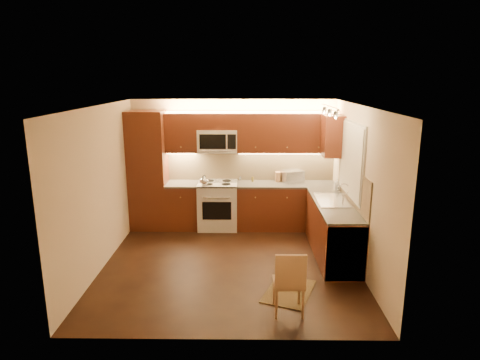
{
  "coord_description": "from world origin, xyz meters",
  "views": [
    {
      "loc": [
        0.23,
        -6.2,
        2.91
      ],
      "look_at": [
        0.15,
        0.55,
        1.25
      ],
      "focal_mm": 31.3,
      "sensor_mm": 36.0,
      "label": 1
    }
  ],
  "objects_px": {
    "stove": "(218,205)",
    "toaster_oven": "(292,176)",
    "microwave": "(218,141)",
    "knife_block": "(278,177)",
    "sink": "(332,196)",
    "dining_chair": "(289,281)",
    "kettle": "(204,180)",
    "soap_bottle": "(337,184)"
  },
  "relations": [
    {
      "from": "knife_block",
      "to": "sink",
      "type": "bearing_deg",
      "value": -61.82
    },
    {
      "from": "stove",
      "to": "knife_block",
      "type": "xyz_separation_m",
      "value": [
        1.18,
        0.19,
        0.54
      ]
    },
    {
      "from": "stove",
      "to": "toaster_oven",
      "type": "height_order",
      "value": "toaster_oven"
    },
    {
      "from": "microwave",
      "to": "knife_block",
      "type": "height_order",
      "value": "microwave"
    },
    {
      "from": "microwave",
      "to": "kettle",
      "type": "xyz_separation_m",
      "value": [
        -0.24,
        -0.36,
        -0.7
      ]
    },
    {
      "from": "stove",
      "to": "dining_chair",
      "type": "xyz_separation_m",
      "value": [
        1.08,
        -3.08,
        -0.03
      ]
    },
    {
      "from": "knife_block",
      "to": "soap_bottle",
      "type": "distance_m",
      "value": 1.21
    },
    {
      "from": "microwave",
      "to": "kettle",
      "type": "relative_size",
      "value": 3.66
    },
    {
      "from": "kettle",
      "to": "stove",
      "type": "bearing_deg",
      "value": 66.87
    },
    {
      "from": "sink",
      "to": "dining_chair",
      "type": "relative_size",
      "value": 1.0
    },
    {
      "from": "stove",
      "to": "toaster_oven",
      "type": "relative_size",
      "value": 2.31
    },
    {
      "from": "sink",
      "to": "knife_block",
      "type": "distance_m",
      "value": 1.55
    },
    {
      "from": "sink",
      "to": "kettle",
      "type": "height_order",
      "value": "kettle"
    },
    {
      "from": "stove",
      "to": "microwave",
      "type": "distance_m",
      "value": 1.27
    },
    {
      "from": "stove",
      "to": "soap_bottle",
      "type": "height_order",
      "value": "soap_bottle"
    },
    {
      "from": "sink",
      "to": "toaster_oven",
      "type": "distance_m",
      "value": 1.37
    },
    {
      "from": "stove",
      "to": "microwave",
      "type": "bearing_deg",
      "value": 90.0
    },
    {
      "from": "microwave",
      "to": "sink",
      "type": "distance_m",
      "value": 2.48
    },
    {
      "from": "sink",
      "to": "toaster_oven",
      "type": "height_order",
      "value": "toaster_oven"
    },
    {
      "from": "stove",
      "to": "microwave",
      "type": "relative_size",
      "value": 1.21
    },
    {
      "from": "knife_block",
      "to": "stove",
      "type": "bearing_deg",
      "value": -174.9
    },
    {
      "from": "microwave",
      "to": "soap_bottle",
      "type": "relative_size",
      "value": 3.6
    },
    {
      "from": "microwave",
      "to": "dining_chair",
      "type": "relative_size",
      "value": 0.88
    },
    {
      "from": "stove",
      "to": "kettle",
      "type": "height_order",
      "value": "kettle"
    },
    {
      "from": "microwave",
      "to": "sink",
      "type": "bearing_deg",
      "value": -32.21
    },
    {
      "from": "sink",
      "to": "dining_chair",
      "type": "xyz_separation_m",
      "value": [
        -0.92,
        -1.96,
        -0.55
      ]
    },
    {
      "from": "stove",
      "to": "knife_block",
      "type": "distance_m",
      "value": 1.31
    },
    {
      "from": "dining_chair",
      "to": "stove",
      "type": "bearing_deg",
      "value": 108.23
    },
    {
      "from": "toaster_oven",
      "to": "knife_block",
      "type": "bearing_deg",
      "value": 149.05
    },
    {
      "from": "knife_block",
      "to": "dining_chair",
      "type": "xyz_separation_m",
      "value": [
        -0.1,
        -3.27,
        -0.57
      ]
    },
    {
      "from": "knife_block",
      "to": "kettle",
      "type": "bearing_deg",
      "value": -167.82
    },
    {
      "from": "stove",
      "to": "sink",
      "type": "xyz_separation_m",
      "value": [
        2.0,
        -1.12,
        0.52
      ]
    },
    {
      "from": "microwave",
      "to": "toaster_oven",
      "type": "height_order",
      "value": "microwave"
    },
    {
      "from": "sink",
      "to": "dining_chair",
      "type": "height_order",
      "value": "sink"
    },
    {
      "from": "microwave",
      "to": "sink",
      "type": "height_order",
      "value": "microwave"
    },
    {
      "from": "toaster_oven",
      "to": "soap_bottle",
      "type": "bearing_deg",
      "value": -56.1
    },
    {
      "from": "sink",
      "to": "toaster_oven",
      "type": "xyz_separation_m",
      "value": [
        -0.54,
        1.26,
        0.04
      ]
    },
    {
      "from": "microwave",
      "to": "knife_block",
      "type": "xyz_separation_m",
      "value": [
        1.18,
        0.05,
        -0.72
      ]
    },
    {
      "from": "sink",
      "to": "soap_bottle",
      "type": "distance_m",
      "value": 0.75
    },
    {
      "from": "microwave",
      "to": "soap_bottle",
      "type": "xyz_separation_m",
      "value": [
        2.23,
        -0.55,
        -0.71
      ]
    },
    {
      "from": "stove",
      "to": "dining_chair",
      "type": "relative_size",
      "value": 1.07
    },
    {
      "from": "sink",
      "to": "kettle",
      "type": "xyz_separation_m",
      "value": [
        -2.24,
        0.9,
        0.05
      ]
    }
  ]
}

